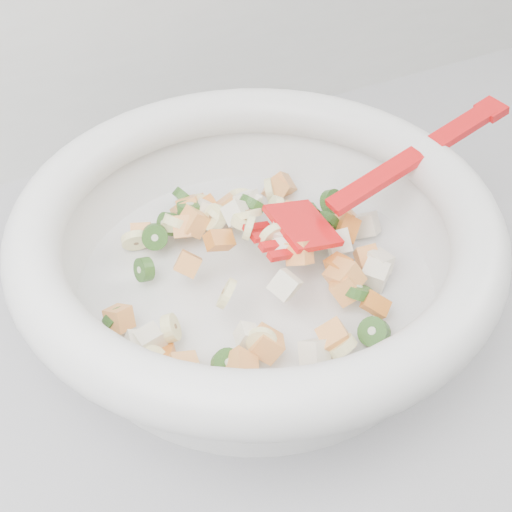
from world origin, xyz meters
name	(u,v)px	position (x,y,z in m)	size (l,w,h in m)	color
mixing_bowl	(256,243)	(0.11, 1.44, 0.96)	(0.48, 0.42, 0.13)	white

